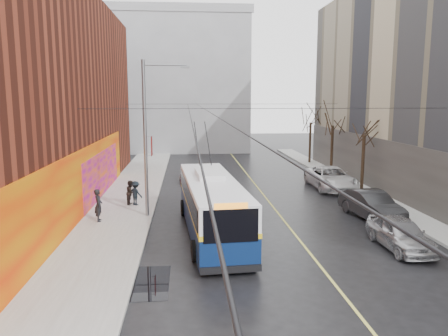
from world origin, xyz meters
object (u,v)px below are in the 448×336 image
at_px(tree_near, 365,125).
at_px(parked_car_a, 400,233).
at_px(parked_car_c, 331,178).
at_px(parked_car_b, 371,205).
at_px(streetlight_pole, 148,135).
at_px(pedestrian_b, 131,192).
at_px(pedestrian_c, 136,193).
at_px(pedestrian_a, 98,205).
at_px(tree_mid, 333,117).
at_px(trolleybus, 212,205).
at_px(following_car, 191,172).
at_px(tree_far, 311,115).

height_order(tree_near, parked_car_a, tree_near).
bearing_deg(parked_car_c, tree_near, -31.06).
bearing_deg(parked_car_b, streetlight_pole, 165.88).
relative_size(pedestrian_b, pedestrian_c, 1.01).
relative_size(parked_car_a, pedestrian_a, 2.42).
relative_size(tree_mid, trolleybus, 0.57).
bearing_deg(trolleybus, pedestrian_b, 124.43).
relative_size(streetlight_pole, following_car, 2.30).
bearing_deg(parked_car_b, parked_car_a, -107.91).
distance_m(parked_car_c, pedestrian_c, 14.97).
distance_m(tree_near, following_car, 14.61).
distance_m(parked_car_c, following_car, 11.66).
bearing_deg(parked_car_b, parked_car_c, 78.70).
xyz_separation_m(tree_far, pedestrian_c, (-16.24, -17.44, -4.22)).
xyz_separation_m(tree_near, parked_car_b, (-2.38, -7.20, -4.18)).
relative_size(streetlight_pole, pedestrian_a, 4.99).
relative_size(tree_near, tree_far, 0.97).
distance_m(tree_far, pedestrian_b, 24.26).
bearing_deg(pedestrian_a, tree_far, -50.03).
bearing_deg(tree_near, trolleybus, -141.65).
bearing_deg(streetlight_pole, trolleybus, -43.84).
bearing_deg(tree_near, following_car, 154.85).
relative_size(following_car, pedestrian_b, 2.52).
relative_size(tree_far, pedestrian_c, 4.25).
relative_size(trolleybus, pedestrian_c, 7.53).
relative_size(tree_far, trolleybus, 0.56).
relative_size(tree_mid, parked_car_c, 1.11).
distance_m(streetlight_pole, following_car, 12.89).
bearing_deg(parked_car_b, tree_mid, 71.77).
height_order(tree_near, tree_mid, tree_mid).
xyz_separation_m(trolleybus, pedestrian_b, (-4.85, 6.07, -0.59)).
bearing_deg(pedestrian_b, tree_far, -35.11).
height_order(tree_mid, parked_car_b, tree_mid).
bearing_deg(pedestrian_a, pedestrian_b, -28.52).
xyz_separation_m(tree_mid, parked_car_c, (-2.00, -5.82, -4.42)).
bearing_deg(streetlight_pole, tree_mid, 40.65).
bearing_deg(pedestrian_a, parked_car_c, -72.42).
xyz_separation_m(parked_car_a, following_car, (-9.44, 18.25, -0.08)).
xyz_separation_m(streetlight_pole, tree_near, (15.14, 6.00, 0.13)).
bearing_deg(parked_car_a, pedestrian_b, 145.01).
bearing_deg(parked_car_c, parked_car_b, -93.18).
height_order(parked_car_c, pedestrian_b, pedestrian_b).
bearing_deg(pedestrian_c, streetlight_pole, 150.54).
distance_m(tree_near, parked_car_c, 4.75).
bearing_deg(trolleybus, parked_car_a, -23.78).
xyz_separation_m(parked_car_b, pedestrian_c, (-13.87, 3.77, 0.12)).
height_order(tree_far, pedestrian_b, tree_far).
bearing_deg(streetlight_pole, following_car, 78.18).
height_order(tree_far, parked_car_b, tree_far).
xyz_separation_m(tree_mid, parked_car_a, (-3.20, -19.31, -4.51)).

